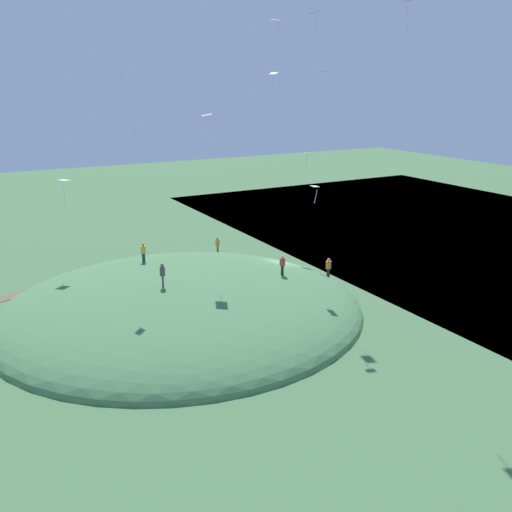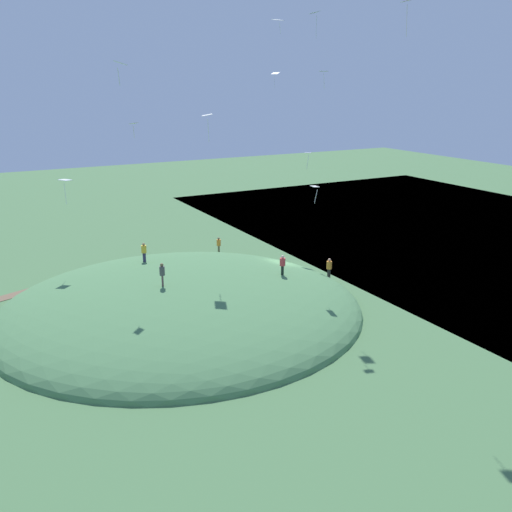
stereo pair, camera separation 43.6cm
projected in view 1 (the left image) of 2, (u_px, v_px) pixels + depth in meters
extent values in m
plane|color=#456E41|center=(285.00, 276.00, 51.28)|extent=(160.00, 160.00, 0.00)
cube|color=slate|center=(491.00, 240.00, 64.08)|extent=(47.13, 80.00, 0.40)
ellipsoid|color=#4A794A|center=(181.00, 311.00, 43.53)|extent=(28.16, 27.10, 4.89)
cube|color=brown|center=(163.00, 281.00, 41.58)|extent=(0.15, 0.23, 0.85)
cylinder|color=#494949|center=(162.00, 271.00, 41.36)|extent=(0.45, 0.45, 0.67)
sphere|color=brown|center=(162.00, 265.00, 41.23)|extent=(0.25, 0.25, 0.25)
cube|color=black|center=(328.00, 273.00, 49.88)|extent=(0.19, 0.28, 0.87)
cylinder|color=orange|center=(329.00, 265.00, 49.65)|extent=(0.55, 0.55, 0.69)
sphere|color=tan|center=(329.00, 260.00, 49.51)|extent=(0.26, 0.26, 0.26)
cube|color=brown|center=(218.00, 249.00, 55.36)|extent=(0.12, 0.22, 0.75)
cylinder|color=orange|center=(217.00, 243.00, 55.16)|extent=(0.41, 0.41, 0.59)
sphere|color=brown|center=(217.00, 239.00, 55.04)|extent=(0.22, 0.22, 0.22)
cube|color=#2B2849|center=(144.00, 258.00, 48.40)|extent=(0.24, 0.27, 0.80)
cylinder|color=gold|center=(143.00, 250.00, 48.19)|extent=(0.60, 0.60, 0.64)
sphere|color=#9E784D|center=(143.00, 245.00, 48.06)|extent=(0.24, 0.24, 0.24)
cube|color=black|center=(282.00, 270.00, 45.59)|extent=(0.28, 0.25, 0.79)
cylinder|color=#CC393D|center=(282.00, 262.00, 45.39)|extent=(0.62, 0.62, 0.62)
sphere|color=beige|center=(282.00, 257.00, 45.26)|extent=(0.24, 0.24, 0.24)
cube|color=white|center=(314.00, 13.00, 44.39)|extent=(0.91, 1.13, 0.19)
cylinder|color=white|center=(316.00, 27.00, 44.52)|extent=(0.09, 0.14, 1.68)
cube|color=white|center=(276.00, 20.00, 58.34)|extent=(1.24, 0.92, 0.18)
cylinder|color=white|center=(278.00, 28.00, 58.40)|extent=(0.17, 0.04, 1.10)
cube|color=white|center=(207.00, 115.00, 43.40)|extent=(1.16, 1.36, 0.17)
cylinder|color=white|center=(208.00, 131.00, 43.90)|extent=(0.16, 0.19, 1.81)
cube|color=silver|center=(123.00, 63.00, 26.22)|extent=(0.84, 1.03, 0.21)
cylinder|color=silver|center=(122.00, 77.00, 26.19)|extent=(0.09, 0.04, 0.80)
cube|color=white|center=(274.00, 73.00, 58.20)|extent=(0.87, 0.99, 0.22)
cylinder|color=white|center=(273.00, 81.00, 58.07)|extent=(0.04, 0.17, 1.18)
cube|color=white|center=(64.00, 180.00, 45.92)|extent=(1.10, 1.21, 0.06)
cylinder|color=white|center=(64.00, 194.00, 46.42)|extent=(0.09, 0.18, 1.81)
cube|color=white|center=(324.00, 71.00, 41.23)|extent=(0.70, 0.58, 0.05)
cylinder|color=white|center=(324.00, 82.00, 41.42)|extent=(0.04, 0.18, 1.14)
cube|color=silver|center=(307.00, 153.00, 52.52)|extent=(0.75, 0.72, 0.05)
cylinder|color=silver|center=(306.00, 162.00, 52.59)|extent=(0.15, 0.13, 1.32)
cube|color=white|center=(133.00, 123.00, 39.89)|extent=(0.75, 0.70, 0.11)
cylinder|color=white|center=(134.00, 132.00, 39.93)|extent=(0.08, 0.06, 0.85)
cube|color=white|center=(409.00, 0.00, 33.54)|extent=(0.88, 1.05, 0.17)
cylinder|color=white|center=(407.00, 21.00, 33.87)|extent=(0.04, 0.16, 1.81)
cube|color=white|center=(315.00, 186.00, 42.91)|extent=(0.55, 0.75, 0.06)
cylinder|color=white|center=(316.00, 196.00, 42.88)|extent=(0.18, 0.16, 1.10)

